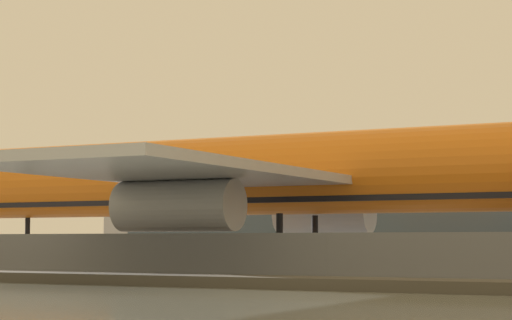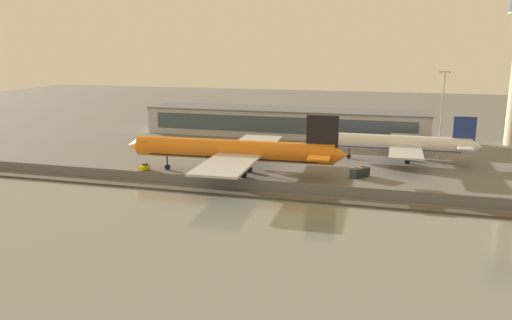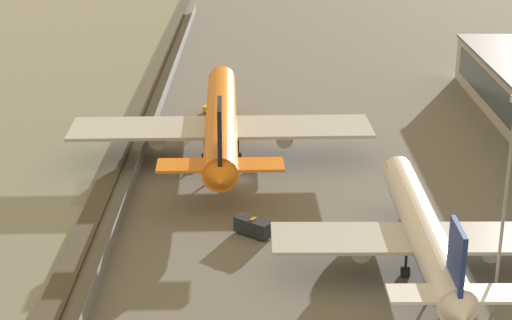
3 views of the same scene
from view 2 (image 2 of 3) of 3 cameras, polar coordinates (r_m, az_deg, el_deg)
name	(u,v)px [view 2 (image 2 of 3)]	position (r m, az deg, el deg)	size (l,w,h in m)	color
ground_plane	(280,174)	(127.23, 2.71, -1.60)	(500.00, 500.00, 0.00)	#66635E
waterfront_lagoon	(147,314)	(64.59, -12.33, -16.83)	(320.00, 98.00, 0.01)	gray
shoreline_seawall	(258,195)	(108.02, 0.24, -4.08)	(320.00, 3.00, 0.50)	#474238
perimeter_fence	(263,186)	(111.92, 0.86, -2.96)	(280.00, 0.10, 2.44)	slate
cargo_jet_orange	(236,151)	(125.68, -2.30, 1.06)	(57.42, 49.46, 15.84)	orange
passenger_jet_white	(400,144)	(145.59, 16.17, 1.81)	(43.83, 37.11, 13.40)	white
baggage_tug	(144,167)	(133.73, -12.65, -0.83)	(2.31, 3.49, 1.80)	yellow
ops_van	(360,172)	(126.43, 11.83, -1.36)	(4.84, 5.40, 2.48)	#1E2328
terminal_building	(284,122)	(181.72, 3.27, 4.35)	(101.12, 17.45, 9.84)	#B2B2B7
apron_light_mast_apron_west	(442,111)	(150.90, 20.47, 5.25)	(3.20, 0.40, 25.09)	#93969B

